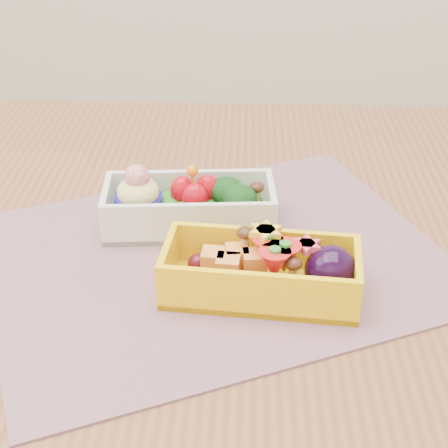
{
  "coord_description": "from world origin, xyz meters",
  "views": [
    {
      "loc": [
        0.03,
        -0.62,
        1.15
      ],
      "look_at": [
        0.01,
        -0.03,
        0.79
      ],
      "focal_mm": 54.25,
      "sensor_mm": 36.0,
      "label": 1
    }
  ],
  "objects_px": {
    "table": "(215,310)",
    "bento_yellow": "(265,270)",
    "placemat": "(217,258)",
    "bento_white": "(188,206)"
  },
  "relations": [
    {
      "from": "table",
      "to": "bento_yellow",
      "type": "bearing_deg",
      "value": -61.36
    },
    {
      "from": "bento_white",
      "to": "bento_yellow",
      "type": "relative_size",
      "value": 1.0
    },
    {
      "from": "placemat",
      "to": "bento_yellow",
      "type": "relative_size",
      "value": 2.38
    },
    {
      "from": "placemat",
      "to": "bento_white",
      "type": "height_order",
      "value": "bento_white"
    },
    {
      "from": "placemat",
      "to": "bento_yellow",
      "type": "height_order",
      "value": "bento_yellow"
    },
    {
      "from": "bento_white",
      "to": "bento_yellow",
      "type": "xyz_separation_m",
      "value": [
        0.08,
        -0.12,
        0.0
      ]
    },
    {
      "from": "placemat",
      "to": "bento_white",
      "type": "relative_size",
      "value": 2.38
    },
    {
      "from": "bento_yellow",
      "to": "table",
      "type": "bearing_deg",
      "value": 124.05
    },
    {
      "from": "placemat",
      "to": "bento_white",
      "type": "xyz_separation_m",
      "value": [
        -0.03,
        0.06,
        0.03
      ]
    },
    {
      "from": "bento_yellow",
      "to": "bento_white",
      "type": "bearing_deg",
      "value": 129.97
    }
  ]
}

